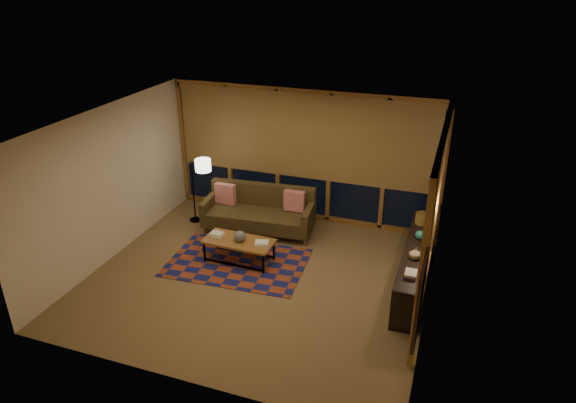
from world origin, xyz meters
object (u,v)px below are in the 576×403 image
(sofa, at_px, (258,211))
(coffee_table, at_px, (239,250))
(bookshelf, at_px, (415,265))
(floor_lamp, at_px, (193,189))

(sofa, bearing_deg, coffee_table, -90.25)
(coffee_table, xyz_separation_m, bookshelf, (3.02, 0.31, 0.13))
(floor_lamp, distance_m, bookshelf, 4.63)
(coffee_table, bearing_deg, sofa, 96.24)
(sofa, relative_size, coffee_table, 1.72)
(sofa, height_order, coffee_table, sofa)
(coffee_table, bearing_deg, floor_lamp, 143.96)
(sofa, distance_m, bookshelf, 3.23)
(coffee_table, xyz_separation_m, floor_lamp, (-1.51, 1.16, 0.50))
(bookshelf, bearing_deg, floor_lamp, 169.34)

